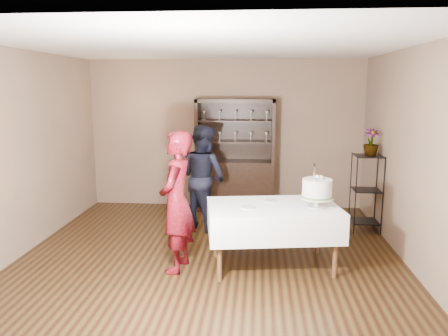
{
  "coord_description": "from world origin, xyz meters",
  "views": [
    {
      "loc": [
        0.62,
        -5.49,
        2.21
      ],
      "look_at": [
        0.17,
        0.1,
        1.16
      ],
      "focal_mm": 35.0,
      "sensor_mm": 36.0,
      "label": 1
    }
  ],
  "objects": [
    {
      "name": "potted_plant",
      "position": [
        2.31,
        1.19,
        1.39
      ],
      "size": [
        0.24,
        0.24,
        0.41
      ],
      "primitive_type": "imported",
      "rotation": [
        0.0,
        0.0,
        0.07
      ],
      "color": "#507236",
      "rests_on": "plant_etagere"
    },
    {
      "name": "cake_table",
      "position": [
        0.8,
        -0.31,
        0.6
      ],
      "size": [
        1.7,
        1.19,
        0.79
      ],
      "rotation": [
        0.0,
        0.0,
        0.15
      ],
      "color": "white",
      "rests_on": "floor"
    },
    {
      "name": "cake",
      "position": [
        1.32,
        -0.36,
        1.0
      ],
      "size": [
        0.4,
        0.4,
        0.54
      ],
      "rotation": [
        0.0,
        0.0,
        -0.16
      ],
      "color": "beige",
      "rests_on": "cake_table"
    },
    {
      "name": "wall_right",
      "position": [
        2.5,
        0.0,
        1.35
      ],
      "size": [
        0.02,
        5.0,
        2.7
      ],
      "primitive_type": "cube",
      "color": "brown",
      "rests_on": "floor"
    },
    {
      "name": "floor",
      "position": [
        0.0,
        0.0,
        0.0
      ],
      "size": [
        5.0,
        5.0,
        0.0
      ],
      "primitive_type": "plane",
      "color": "black",
      "rests_on": "ground"
    },
    {
      "name": "plant_etagere",
      "position": [
        2.28,
        1.2,
        0.65
      ],
      "size": [
        0.42,
        0.42,
        1.2
      ],
      "color": "black",
      "rests_on": "floor"
    },
    {
      "name": "plate_near",
      "position": [
        0.5,
        -0.46,
        0.8
      ],
      "size": [
        0.23,
        0.23,
        0.01
      ],
      "primitive_type": "cylinder",
      "rotation": [
        0.0,
        0.0,
        -0.43
      ],
      "color": "beige",
      "rests_on": "cake_table"
    },
    {
      "name": "back_wall",
      "position": [
        0.0,
        2.5,
        1.35
      ],
      "size": [
        5.0,
        0.02,
        2.7
      ],
      "primitive_type": "cube",
      "color": "brown",
      "rests_on": "floor"
    },
    {
      "name": "man",
      "position": [
        -0.24,
        1.15,
        0.82
      ],
      "size": [
        1.01,
        0.98,
        1.64
      ],
      "primitive_type": "imported",
      "rotation": [
        0.0,
        0.0,
        2.46
      ],
      "color": "black",
      "rests_on": "floor"
    },
    {
      "name": "plate_far",
      "position": [
        0.78,
        -0.14,
        0.8
      ],
      "size": [
        0.18,
        0.18,
        0.01
      ],
      "primitive_type": "cylinder",
      "rotation": [
        0.0,
        0.0,
        -0.17
      ],
      "color": "beige",
      "rests_on": "cake_table"
    },
    {
      "name": "wall_left",
      "position": [
        -2.5,
        0.0,
        1.35
      ],
      "size": [
        0.02,
        5.0,
        2.7
      ],
      "primitive_type": "cube",
      "color": "brown",
      "rests_on": "floor"
    },
    {
      "name": "ceiling",
      "position": [
        0.0,
        0.0,
        2.7
      ],
      "size": [
        5.0,
        5.0,
        0.0
      ],
      "primitive_type": "plane",
      "rotation": [
        3.14,
        0.0,
        0.0
      ],
      "color": "silver",
      "rests_on": "back_wall"
    },
    {
      "name": "woman",
      "position": [
        -0.35,
        -0.49,
        0.85
      ],
      "size": [
        0.47,
        0.66,
        1.71
      ],
      "primitive_type": "imported",
      "rotation": [
        0.0,
        0.0,
        -1.68
      ],
      "color": "#360604",
      "rests_on": "floor"
    },
    {
      "name": "china_hutch",
      "position": [
        0.2,
        2.25,
        0.66
      ],
      "size": [
        1.4,
        0.48,
        2.0
      ],
      "color": "black",
      "rests_on": "floor"
    }
  ]
}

